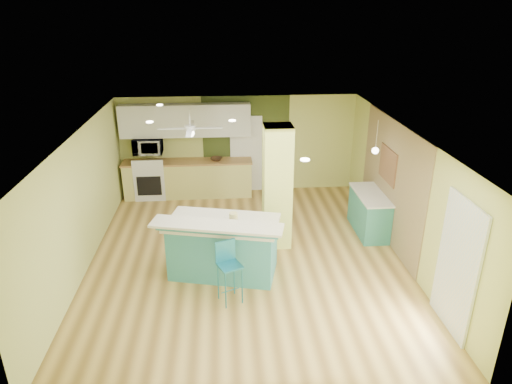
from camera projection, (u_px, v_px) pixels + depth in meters
floor at (246, 257)px, 8.98m from camera, size 6.00×7.00×0.01m
ceiling at (245, 133)px, 8.02m from camera, size 6.00×7.00×0.01m
wall_back at (238, 144)px, 11.73m from camera, size 6.00×0.01×2.50m
wall_front at (263, 318)px, 5.27m from camera, size 6.00×0.01×2.50m
wall_left at (81, 203)px, 8.29m from camera, size 0.01×7.00×2.50m
wall_right at (403, 193)px, 8.71m from camera, size 0.01×7.00×2.50m
wood_panel at (391, 182)px, 9.26m from camera, size 0.02×3.40×2.50m
olive_accent at (246, 145)px, 11.73m from camera, size 2.20×0.02×2.50m
interior_door at (246, 154)px, 11.80m from camera, size 0.82×0.05×2.00m
french_door at (457, 267)px, 6.67m from camera, size 0.04×1.08×2.10m
column at (277, 187)px, 9.01m from camera, size 0.55×0.55×2.50m
kitchen_run at (188, 178)px, 11.66m from camera, size 3.25×0.63×0.94m
stove at (151, 180)px, 11.59m from camera, size 0.76×0.66×1.08m
upper_cabinets at (185, 120)px, 11.20m from camera, size 3.20×0.34×0.80m
microwave at (148, 146)px, 11.25m from camera, size 0.70×0.48×0.39m
ceiling_fan at (190, 129)px, 9.95m from camera, size 1.41×1.41×0.61m
pendant_lamp at (375, 150)px, 9.14m from camera, size 0.14×0.14×0.69m
wall_decor at (388, 165)px, 9.33m from camera, size 0.03×0.90×0.70m
peninsula at (223, 246)px, 8.24m from camera, size 2.32×1.64×1.20m
bar_stool at (228, 262)px, 7.42m from camera, size 0.47×0.47×1.07m
side_counter at (369, 213)px, 9.80m from camera, size 0.59×1.38×0.89m
fruit_bowl at (216, 159)px, 11.50m from camera, size 0.36×0.36×0.07m
canister at (233, 217)px, 8.04m from camera, size 0.15×0.15×0.17m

